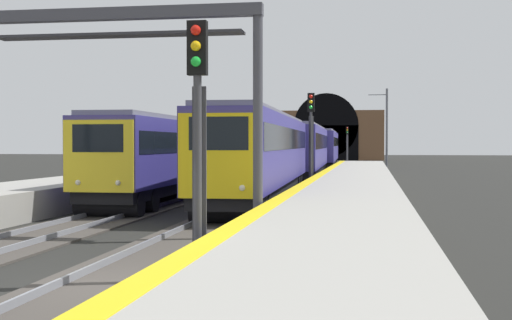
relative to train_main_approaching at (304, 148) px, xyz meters
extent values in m
plane|color=black|center=(-41.08, 0.00, -2.40)|extent=(320.00, 320.00, 0.00)
cube|color=#9E9B93|center=(-41.08, -4.14, -1.86)|extent=(112.00, 4.10, 1.08)
cube|color=yellow|center=(-41.08, -2.34, -1.32)|extent=(112.00, 0.50, 0.01)
cube|color=#423D38|center=(-41.08, 0.00, -2.37)|extent=(160.00, 2.75, 0.06)
cube|color=gray|center=(-41.08, 0.72, -2.27)|extent=(160.00, 0.07, 0.15)
cube|color=gray|center=(-41.08, -0.72, -2.27)|extent=(160.00, 0.07, 0.15)
cube|color=navy|center=(-21.35, 0.00, 0.08)|extent=(20.99, 3.32, 2.97)
cube|color=black|center=(-21.35, 0.00, 0.58)|extent=(20.16, 3.32, 0.95)
cube|color=slate|center=(-21.35, 0.00, 1.67)|extent=(20.35, 2.89, 0.20)
cube|color=black|center=(-21.35, 0.00, -1.59)|extent=(20.56, 2.97, 0.52)
cylinder|color=black|center=(-30.35, -0.24, -1.93)|extent=(1.02, 2.56, 0.95)
cylinder|color=black|center=(-28.55, -0.19, -1.93)|extent=(1.02, 2.56, 0.95)
cylinder|color=black|center=(-14.15, 0.19, -1.93)|extent=(1.02, 2.56, 0.95)
cylinder|color=black|center=(-12.35, 0.24, -1.93)|extent=(1.02, 2.56, 0.95)
cube|color=yellow|center=(-31.85, -0.28, -0.04)|extent=(0.19, 2.65, 2.73)
cube|color=black|center=(-31.90, -0.28, 0.68)|extent=(0.09, 1.93, 1.07)
sphere|color=#F2EACC|center=(-31.89, -1.04, -1.05)|extent=(0.20, 0.20, 0.20)
sphere|color=#F2EACC|center=(-31.93, 0.48, -1.05)|extent=(0.20, 0.20, 0.20)
cube|color=navy|center=(0.15, 0.00, 0.08)|extent=(20.99, 3.32, 2.97)
cube|color=black|center=(0.15, 0.00, 0.51)|extent=(20.16, 3.32, 1.06)
cube|color=slate|center=(0.15, 0.00, 1.67)|extent=(20.35, 2.89, 0.20)
cube|color=black|center=(0.15, 0.00, -1.59)|extent=(20.56, 2.97, 0.52)
cylinder|color=black|center=(-8.95, -0.24, -1.93)|extent=(1.02, 2.56, 0.95)
cylinder|color=black|center=(-7.15, -0.19, -1.93)|extent=(1.02, 2.56, 0.95)
cylinder|color=black|center=(7.46, 0.19, -1.93)|extent=(1.02, 2.56, 0.95)
cylinder|color=black|center=(9.25, 0.24, -1.93)|extent=(1.02, 2.56, 0.95)
cube|color=navy|center=(21.65, 0.00, 0.08)|extent=(20.99, 3.32, 2.97)
cube|color=black|center=(21.65, 0.00, 0.54)|extent=(20.16, 3.32, 0.88)
cube|color=slate|center=(21.65, 0.00, 1.67)|extent=(20.35, 2.89, 0.20)
cube|color=black|center=(21.65, 0.00, -1.59)|extent=(20.56, 2.97, 0.52)
cylinder|color=black|center=(12.22, -0.25, -1.93)|extent=(1.02, 2.56, 0.95)
cylinder|color=black|center=(14.02, -0.20, -1.93)|extent=(1.02, 2.56, 0.95)
cylinder|color=black|center=(29.29, 0.20, -1.93)|extent=(1.02, 2.56, 0.95)
cylinder|color=black|center=(31.09, 0.25, -1.93)|extent=(1.02, 2.56, 0.95)
cube|color=navy|center=(-19.97, 4.56, -0.01)|extent=(20.07, 2.84, 2.75)
cube|color=black|center=(-19.97, 4.56, 0.39)|extent=(19.27, 2.86, 0.87)
cube|color=slate|center=(-19.97, 4.56, 1.47)|extent=(19.47, 2.43, 0.20)
cube|color=black|center=(-19.97, 4.56, -1.58)|extent=(19.67, 2.51, 0.53)
cylinder|color=black|center=(-29.01, 4.50, -1.92)|extent=(0.99, 2.50, 0.97)
cylinder|color=black|center=(-27.21, 4.52, -1.92)|extent=(0.99, 2.50, 0.97)
cylinder|color=black|center=(-12.74, 4.61, -1.92)|extent=(0.99, 2.50, 0.97)
cylinder|color=black|center=(-10.94, 4.62, -1.92)|extent=(0.99, 2.50, 0.97)
cube|color=yellow|center=(-30.04, 4.50, -0.09)|extent=(0.14, 2.61, 2.58)
cube|color=black|center=(-30.09, 4.50, 0.54)|extent=(0.05, 1.90, 0.99)
sphere|color=#F2EACC|center=(-30.10, 3.75, -1.03)|extent=(0.20, 0.20, 0.20)
sphere|color=#F2EACC|center=(-30.11, 5.24, -1.03)|extent=(0.20, 0.20, 0.20)
cube|color=navy|center=(0.81, 4.56, -0.01)|extent=(20.07, 2.84, 2.75)
cube|color=black|center=(0.81, 4.56, 0.31)|extent=(19.27, 2.86, 0.79)
cube|color=slate|center=(0.81, 4.56, 1.47)|extent=(19.47, 2.43, 0.20)
cube|color=black|center=(0.81, 4.56, -1.58)|extent=(19.67, 2.51, 0.53)
cylinder|color=black|center=(-8.19, 4.50, -1.92)|extent=(0.99, 2.50, 0.97)
cylinder|color=black|center=(-6.39, 4.52, -1.92)|extent=(0.99, 2.50, 0.97)
cylinder|color=black|center=(8.02, 4.61, -1.92)|extent=(0.99, 2.50, 0.97)
cylinder|color=black|center=(9.82, 4.62, -1.92)|extent=(0.99, 2.50, 0.97)
cube|color=navy|center=(21.60, 4.56, -0.01)|extent=(20.07, 2.84, 2.75)
cube|color=black|center=(21.60, 4.56, 0.28)|extent=(19.27, 2.86, 0.80)
cube|color=slate|center=(21.60, 4.56, 1.47)|extent=(19.47, 2.43, 0.20)
cube|color=black|center=(21.60, 4.56, -1.58)|extent=(19.67, 2.51, 0.53)
cylinder|color=black|center=(12.57, 4.50, -1.92)|extent=(0.99, 2.50, 0.97)
cylinder|color=black|center=(14.37, 4.52, -1.92)|extent=(0.99, 2.50, 0.97)
cylinder|color=black|center=(28.83, 4.61, -1.92)|extent=(0.99, 2.50, 0.97)
cylinder|color=black|center=(30.63, 4.62, -1.92)|extent=(0.99, 2.50, 0.97)
cube|color=black|center=(0.81, 4.56, 2.02)|extent=(1.31, 1.64, 0.90)
cylinder|color=#38383D|center=(-40.48, -1.75, -0.36)|extent=(0.16, 0.16, 4.08)
cube|color=black|center=(-40.48, -1.75, 2.20)|extent=(0.20, 0.38, 1.05)
cube|color=#38383D|center=(-40.34, -1.75, -0.36)|extent=(0.04, 0.28, 3.67)
sphere|color=red|center=(-40.61, -1.75, 2.53)|extent=(0.20, 0.20, 0.20)
sphere|color=yellow|center=(-40.61, -1.75, 2.23)|extent=(0.20, 0.20, 0.20)
sphere|color=green|center=(-40.61, -1.75, 1.93)|extent=(0.20, 0.20, 0.20)
cylinder|color=#38383D|center=(-14.45, -1.75, -0.14)|extent=(0.16, 0.16, 4.53)
cube|color=black|center=(-14.45, -1.75, 2.66)|extent=(0.20, 0.38, 1.05)
cube|color=#38383D|center=(-14.31, -1.75, -0.14)|extent=(0.04, 0.28, 4.08)
sphere|color=red|center=(-14.58, -1.75, 2.98)|extent=(0.20, 0.20, 0.20)
sphere|color=yellow|center=(-14.58, -1.75, 2.68)|extent=(0.20, 0.20, 0.20)
sphere|color=green|center=(-14.58, -1.75, 2.38)|extent=(0.20, 0.20, 0.20)
cylinder|color=#4C4C54|center=(45.96, -1.75, -0.35)|extent=(0.16, 0.16, 4.10)
cube|color=black|center=(45.96, -1.75, 2.23)|extent=(0.20, 0.38, 1.05)
cube|color=#4C4C54|center=(46.10, -1.75, -0.35)|extent=(0.04, 0.28, 3.69)
sphere|color=red|center=(45.83, -1.75, 2.55)|extent=(0.20, 0.20, 0.20)
sphere|color=yellow|center=(45.83, -1.75, 2.25)|extent=(0.20, 0.20, 0.20)
sphere|color=green|center=(45.83, -1.75, 1.95)|extent=(0.20, 0.20, 0.20)
cylinder|color=#3F3F47|center=(-34.02, -1.89, 0.79)|extent=(0.28, 0.28, 6.39)
cube|color=#3F3F47|center=(-34.02, 2.28, 4.16)|extent=(0.36, 8.62, 0.35)
cube|color=#2D2D33|center=(-34.02, 2.28, 3.53)|extent=(0.70, 7.51, 0.08)
cube|color=brown|center=(63.48, 2.28, 1.72)|extent=(2.07, 18.93, 8.25)
cube|color=black|center=(62.40, 2.28, 0.48)|extent=(0.12, 10.60, 5.77)
cylinder|color=black|center=(62.40, 2.28, 3.37)|extent=(0.12, 10.60, 10.60)
cylinder|color=#595B60|center=(16.50, -6.59, 1.68)|extent=(0.22, 0.22, 8.17)
cylinder|color=#595B60|center=(16.50, -5.69, 5.16)|extent=(0.08, 1.80, 0.08)
camera|label=1|loc=(-53.76, -5.08, 0.35)|focal=49.34mm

